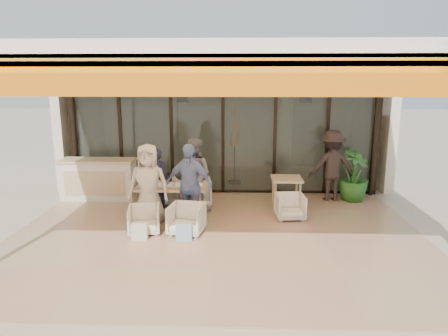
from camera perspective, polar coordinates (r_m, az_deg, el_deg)
The scene contains 21 objects.
ground at distance 7.92m, azimuth -0.96°, elevation -9.56°, with size 70.00×70.00×0.00m, color #C6B293.
terrace_floor at distance 7.92m, azimuth -0.96°, elevation -9.53°, with size 8.00×6.00×0.01m, color tan.
terrace_structure at distance 7.09m, azimuth -1.18°, elevation 14.71°, with size 8.00×6.00×3.40m.
glass_storefront at distance 10.43m, azimuth -0.15°, elevation 4.91°, with size 8.08×0.10×3.20m.
interior_block at distance 12.68m, azimuth 0.28°, elevation 9.12°, with size 9.05×3.62×3.52m.
host_counter at distance 10.53m, azimuth -17.47°, elevation -1.52°, with size 1.85×0.65×1.04m.
dining_table at distance 8.77m, azimuth -7.42°, elevation -2.75°, with size 1.50×0.90×0.93m.
chair_far_left at distance 9.82m, azimuth -8.85°, elevation -3.07°, with size 0.71×0.67×0.73m, color white.
chair_far_right at distance 9.70m, azimuth -3.97°, elevation -3.20°, with size 0.69×0.65×0.71m, color white.
chair_near_left at distance 8.07m, azimuth -11.35°, elevation -7.07°, with size 0.60×0.56×0.62m, color white.
chair_near_right at distance 7.91m, azimuth -5.38°, elevation -7.07°, with size 0.65×0.61×0.67m, color white.
diner_navy at distance 9.25m, azimuth -9.50°, elevation -1.66°, with size 0.54×0.35×1.48m, color #171933.
diner_grey at distance 9.09m, azimuth -4.34°, elevation -1.00°, with size 0.84×0.65×1.72m, color slate.
diner_cream at distance 8.37m, azimuth -10.74°, elevation -2.40°, with size 0.84×0.54×1.71m, color beige.
diner_periwinkle at distance 8.23m, azimuth -5.02°, elevation -2.44°, with size 1.01×0.42×1.73m, color #6E81B8.
tote_bag_cream at distance 7.75m, azimuth -11.99°, elevation -9.01°, with size 0.30×0.10×0.34m, color silver.
tote_bag_blue at distance 7.60m, azimuth -5.74°, elevation -9.25°, with size 0.30×0.10×0.34m, color #99BFD8.
side_table at distance 9.43m, azimuth 8.92°, elevation -2.01°, with size 0.70×0.70×0.74m.
side_chair at distance 8.81m, azimuth 9.42°, elevation -5.30°, with size 0.60×0.56×0.62m, color white.
standing_woman at distance 10.21m, azimuth 15.15°, elevation 0.28°, with size 1.15×0.66×1.78m, color black.
potted_palm at distance 10.38m, azimuth 18.06°, elevation -1.05°, with size 0.74×0.74×1.31m, color #1E5919.
Camera 1 is at (0.39, -7.33, 2.97)m, focal length 32.00 mm.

